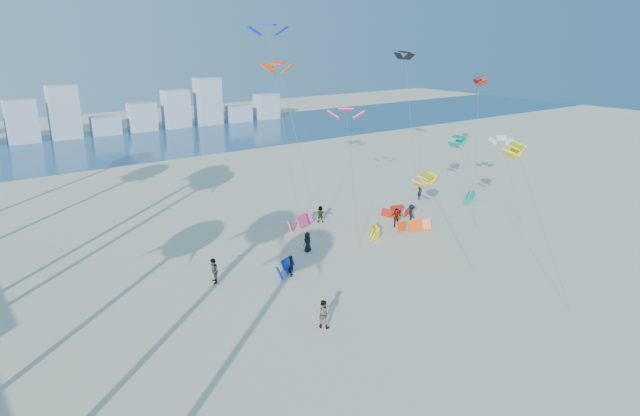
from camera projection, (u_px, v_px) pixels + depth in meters
ground at (469, 390)px, 26.98m from camera, size 220.00×220.00×0.00m
ocean at (74, 149)px, 82.37m from camera, size 220.00×220.00×0.00m
kitesurfer_near at (291, 266)px, 39.37m from camera, size 0.63×0.66×1.53m
kitesurfer_mid at (323, 314)px, 32.47m from camera, size 0.99×1.04×1.69m
kitesurfers_far at (344, 225)px, 47.41m from camera, size 26.67×7.19×1.75m
grounded_kites at (376, 223)px, 49.10m from camera, size 27.23×9.85×1.08m
flying_kites at (393, 94)px, 48.10m from camera, size 26.02×30.04×17.42m
distant_skyline at (47, 121)px, 88.48m from camera, size 85.00×3.00×8.40m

